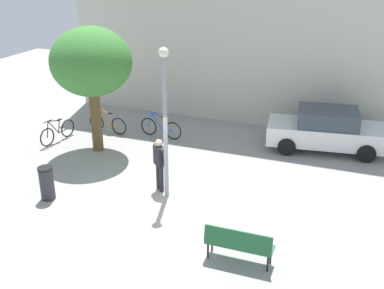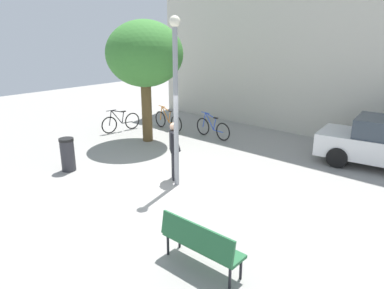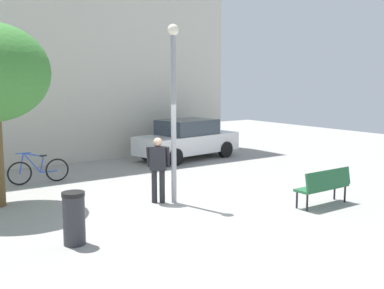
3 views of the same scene
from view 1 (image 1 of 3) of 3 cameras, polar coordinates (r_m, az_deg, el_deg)
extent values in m
plane|color=gray|center=(13.48, -5.25, -7.77)|extent=(36.00, 36.00, 0.00)
cube|color=beige|center=(20.05, 5.80, 15.69)|extent=(14.38, 2.00, 8.79)
cylinder|color=gray|center=(13.23, -3.28, 1.76)|extent=(0.13, 0.13, 4.18)
sphere|color=#F2EACC|center=(12.61, -3.51, 11.18)|extent=(0.28, 0.28, 0.28)
cylinder|color=#232328|center=(14.31, -4.12, -3.87)|extent=(0.14, 0.14, 0.85)
cylinder|color=#232328|center=(14.15, -3.77, -4.19)|extent=(0.14, 0.14, 0.85)
cube|color=#232328|center=(13.92, -4.02, -1.37)|extent=(0.45, 0.42, 0.60)
sphere|color=tan|center=(13.75, -4.07, 0.19)|extent=(0.22, 0.22, 0.22)
cylinder|color=#232328|center=(14.13, -4.29, -0.85)|extent=(0.21, 0.23, 0.55)
cylinder|color=#232328|center=(13.72, -3.38, -1.58)|extent=(0.21, 0.23, 0.55)
cube|color=#236038|center=(11.20, 5.81, -12.06)|extent=(1.60, 0.46, 0.06)
cube|color=#236038|center=(10.91, 5.60, -11.52)|extent=(1.60, 0.14, 0.44)
cylinder|color=black|center=(11.62, 2.48, -11.95)|extent=(0.05, 0.05, 0.42)
cylinder|color=black|center=(11.35, 9.59, -13.24)|extent=(0.05, 0.05, 0.42)
cylinder|color=black|center=(11.37, 1.96, -12.81)|extent=(0.05, 0.05, 0.42)
cylinder|color=black|center=(11.10, 9.24, -14.17)|extent=(0.05, 0.05, 0.42)
cylinder|color=brown|center=(17.11, -11.65, 2.91)|extent=(0.39, 0.39, 2.30)
ellipsoid|color=#3A7C32|center=(16.53, -12.23, 9.88)|extent=(2.81, 2.81, 2.39)
torus|color=black|center=(19.34, -11.58, 2.73)|extent=(0.71, 0.13, 0.71)
torus|color=black|center=(18.70, -8.93, 2.22)|extent=(0.71, 0.13, 0.71)
cylinder|color=orange|center=(19.02, -10.78, 3.37)|extent=(0.50, 0.09, 0.64)
cylinder|color=orange|center=(18.92, -10.71, 4.02)|extent=(0.58, 0.10, 0.18)
cylinder|color=orange|center=(18.88, -10.07, 3.03)|extent=(0.14, 0.05, 0.48)
cylinder|color=orange|center=(18.85, -9.54, 2.27)|extent=(0.50, 0.09, 0.04)
cylinder|color=orange|center=(19.20, -11.49, 3.50)|extent=(0.17, 0.05, 0.63)
cube|color=black|center=(18.77, -10.01, 3.77)|extent=(0.21, 0.10, 0.04)
cylinder|color=orange|center=(19.07, -11.41, 4.35)|extent=(0.44, 0.08, 0.03)
torus|color=black|center=(18.19, -17.28, 0.85)|extent=(0.14, 0.71, 0.71)
torus|color=black|center=(18.91, -14.96, 1.95)|extent=(0.14, 0.71, 0.71)
cylinder|color=black|center=(18.33, -16.59, 2.05)|extent=(0.10, 0.50, 0.64)
cylinder|color=black|center=(18.28, -16.56, 2.79)|extent=(0.11, 0.58, 0.18)
cylinder|color=black|center=(18.54, -15.96, 2.11)|extent=(0.05, 0.14, 0.48)
cylinder|color=black|center=(18.75, -15.46, 1.63)|extent=(0.10, 0.50, 0.04)
cylinder|color=black|center=(18.13, -17.24, 1.75)|extent=(0.06, 0.17, 0.63)
cube|color=black|center=(18.48, -15.94, 2.93)|extent=(0.11, 0.21, 0.04)
cylinder|color=black|center=(18.07, -17.21, 2.73)|extent=(0.09, 0.44, 0.03)
torus|color=black|center=(18.53, -5.31, 2.22)|extent=(0.71, 0.12, 0.71)
torus|color=black|center=(18.01, -2.31, 1.69)|extent=(0.71, 0.12, 0.71)
cylinder|color=blue|center=(18.26, -4.36, 2.89)|extent=(0.50, 0.08, 0.64)
cylinder|color=blue|center=(18.15, -4.24, 3.56)|extent=(0.58, 0.09, 0.18)
cylinder|color=blue|center=(18.15, -3.57, 2.53)|extent=(0.14, 0.05, 0.48)
cylinder|color=blue|center=(18.14, -3.01, 1.74)|extent=(0.50, 0.08, 0.04)
cylinder|color=blue|center=(18.40, -5.16, 3.02)|extent=(0.17, 0.05, 0.63)
cube|color=black|center=(18.03, -3.46, 3.30)|extent=(0.21, 0.10, 0.04)
cylinder|color=blue|center=(18.27, -5.02, 3.91)|extent=(0.44, 0.07, 0.03)
cube|color=silver|center=(17.67, 16.05, 1.27)|extent=(4.40, 2.27, 0.70)
cube|color=#333D47|center=(17.46, 16.28, 3.20)|extent=(2.30, 1.84, 0.60)
cylinder|color=black|center=(18.66, 20.00, 0.92)|extent=(0.66, 0.31, 0.64)
cylinder|color=black|center=(17.18, 20.51, -1.01)|extent=(0.66, 0.31, 0.64)
cylinder|color=black|center=(18.48, 11.71, 1.66)|extent=(0.66, 0.31, 0.64)
cylinder|color=black|center=(16.99, 11.50, -0.23)|extent=(0.66, 0.31, 0.64)
cylinder|color=#2D2D33|center=(14.34, -17.32, -4.67)|extent=(0.42, 0.42, 0.94)
cylinder|color=black|center=(14.12, -17.56, -2.83)|extent=(0.44, 0.44, 0.08)
camera|label=2|loc=(5.55, 32.41, -10.57)|focal=33.76mm
camera|label=3|loc=(12.09, -57.27, -6.06)|focal=43.74mm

